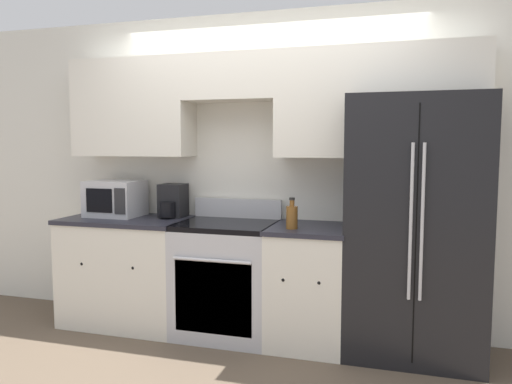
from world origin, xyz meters
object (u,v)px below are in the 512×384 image
object	(u,v)px
oven_range	(227,278)
refrigerator	(415,228)
microwave	(115,198)
bottle	(292,216)

from	to	relation	value
oven_range	refrigerator	size ratio (longest dim) A/B	0.57
refrigerator	microwave	world-z (taller)	refrigerator
refrigerator	microwave	size ratio (longest dim) A/B	4.23
refrigerator	bottle	distance (m)	0.88
oven_range	microwave	size ratio (longest dim) A/B	2.42
oven_range	bottle	world-z (taller)	bottle
refrigerator	microwave	distance (m)	2.47
oven_range	microwave	world-z (taller)	microwave
oven_range	refrigerator	distance (m)	1.50
microwave	bottle	world-z (taller)	microwave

